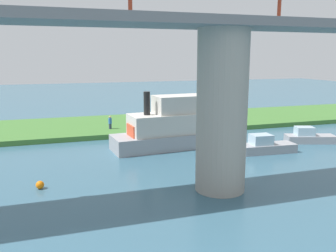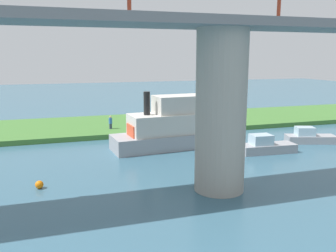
# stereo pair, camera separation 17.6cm
# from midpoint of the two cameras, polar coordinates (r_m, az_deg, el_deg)

# --- Properties ---
(ground_plane) EXTENTS (160.00, 160.00, 0.00)m
(ground_plane) POSITION_cam_midpoint_polar(r_m,az_deg,el_deg) (36.94, -1.03, -1.56)
(ground_plane) COLOR #386075
(grassy_bank) EXTENTS (80.00, 12.00, 0.50)m
(grassy_bank) POSITION_cam_midpoint_polar(r_m,az_deg,el_deg) (42.54, -3.41, 0.43)
(grassy_bank) COLOR #427533
(grassy_bank) RESTS_ON ground
(bridge_pylon) EXTENTS (2.98, 2.98, 9.59)m
(bridge_pylon) POSITION_cam_midpoint_polar(r_m,az_deg,el_deg) (21.32, 8.28, 2.22)
(bridge_pylon) COLOR #9E998E
(bridge_pylon) RESTS_ON ground
(bridge_span) EXTENTS (69.11, 4.30, 3.25)m
(bridge_span) POSITION_cam_midpoint_polar(r_m,az_deg,el_deg) (21.20, 8.67, 16.50)
(bridge_span) COLOR slate
(bridge_span) RESTS_ON bridge_pylon
(person_on_bank) EXTENTS (0.49, 0.49, 1.39)m
(person_on_bank) POSITION_cam_midpoint_polar(r_m,az_deg,el_deg) (38.32, -9.30, 0.59)
(person_on_bank) COLOR #2D334C
(person_on_bank) RESTS_ON grassy_bank
(mooring_post) EXTENTS (0.20, 0.20, 0.95)m
(mooring_post) POSITION_cam_midpoint_polar(r_m,az_deg,el_deg) (38.01, -4.15, 0.27)
(mooring_post) COLOR brown
(mooring_post) RESTS_ON grassy_bank
(motorboat_white) EXTENTS (10.18, 4.11, 5.08)m
(motorboat_white) POSITION_cam_midpoint_polar(r_m,az_deg,el_deg) (31.84, 0.48, -0.11)
(motorboat_white) COLOR #99999E
(motorboat_white) RESTS_ON ground
(motorboat_red) EXTENTS (4.85, 2.01, 1.58)m
(motorboat_red) POSITION_cam_midpoint_polar(r_m,az_deg,el_deg) (31.50, 15.09, -3.07)
(motorboat_red) COLOR #99999E
(motorboat_red) RESTS_ON ground
(pontoon_yellow) EXTENTS (4.81, 2.92, 1.51)m
(pontoon_yellow) POSITION_cam_midpoint_polar(r_m,az_deg,el_deg) (36.43, 21.31, -1.62)
(pontoon_yellow) COLOR #99999E
(pontoon_yellow) RESTS_ON ground
(marker_buoy) EXTENTS (0.50, 0.50, 0.50)m
(marker_buoy) POSITION_cam_midpoint_polar(r_m,az_deg,el_deg) (23.71, -19.85, -8.78)
(marker_buoy) COLOR orange
(marker_buoy) RESTS_ON ground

